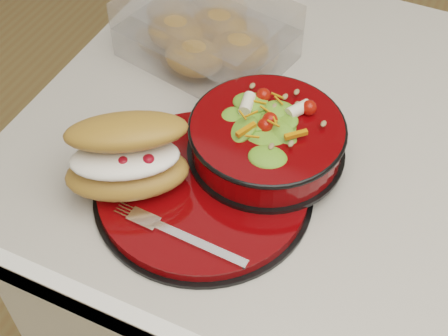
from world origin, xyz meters
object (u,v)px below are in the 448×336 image
at_px(island_counter, 399,335).
at_px(pastry_box, 207,34).
at_px(dinner_plate, 204,190).
at_px(croissant, 128,156).
at_px(salad_bowl, 267,134).
at_px(fork, 182,236).

xyz_separation_m(island_counter, pastry_box, (-0.43, 0.09, 0.49)).
height_order(dinner_plate, croissant, croissant).
relative_size(salad_bowl, pastry_box, 0.77).
distance_m(island_counter, pastry_box, 0.66).
height_order(salad_bowl, pastry_box, salad_bowl).
height_order(fork, pastry_box, pastry_box).
distance_m(island_counter, croissant, 0.68).
bearing_deg(croissant, island_counter, -4.66).
height_order(croissant, pastry_box, croissant).
bearing_deg(fork, salad_bowl, -9.33).
xyz_separation_m(island_counter, dinner_plate, (-0.31, -0.17, 0.46)).
relative_size(fork, pastry_box, 0.58).
bearing_deg(dinner_plate, island_counter, 28.87).
height_order(dinner_plate, fork, fork).
relative_size(salad_bowl, fork, 1.31).
height_order(island_counter, salad_bowl, salad_bowl).
relative_size(island_counter, dinner_plate, 4.38).
xyz_separation_m(island_counter, salad_bowl, (-0.26, -0.08, 0.50)).
xyz_separation_m(island_counter, fork, (-0.30, -0.25, 0.47)).
height_order(island_counter, croissant, croissant).
relative_size(croissant, fork, 1.11).
bearing_deg(croissant, salad_bowl, 9.25).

